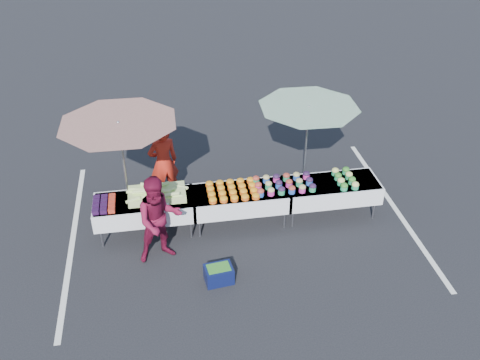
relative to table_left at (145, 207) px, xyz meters
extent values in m
plane|color=black|center=(1.80, 0.00, -0.58)|extent=(80.00, 80.00, 0.00)
cube|color=silver|center=(-1.40, 0.00, -0.58)|extent=(0.10, 5.00, 0.00)
cube|color=silver|center=(5.00, 0.00, -0.58)|extent=(0.10, 5.00, 0.00)
cube|color=white|center=(0.00, 0.00, 0.15)|extent=(1.80, 0.75, 0.04)
cube|color=white|center=(0.00, 0.00, -0.01)|extent=(1.86, 0.81, 0.36)
cylinder|color=slate|center=(-0.82, -0.29, -0.39)|extent=(0.04, 0.04, 0.39)
cylinder|color=slate|center=(-0.82, 0.29, -0.39)|extent=(0.04, 0.04, 0.39)
cylinder|color=slate|center=(0.82, -0.29, -0.39)|extent=(0.04, 0.04, 0.39)
cylinder|color=slate|center=(0.82, 0.29, -0.39)|extent=(0.04, 0.04, 0.39)
cube|color=white|center=(1.80, 0.00, 0.15)|extent=(1.80, 0.75, 0.04)
cube|color=white|center=(1.80, 0.00, -0.01)|extent=(1.86, 0.81, 0.36)
cylinder|color=slate|center=(0.98, -0.29, -0.39)|extent=(0.04, 0.04, 0.39)
cylinder|color=slate|center=(0.98, 0.29, -0.39)|extent=(0.04, 0.04, 0.39)
cylinder|color=slate|center=(2.62, -0.29, -0.39)|extent=(0.04, 0.04, 0.39)
cylinder|color=slate|center=(2.62, 0.29, -0.39)|extent=(0.04, 0.04, 0.39)
cube|color=white|center=(3.60, 0.00, 0.15)|extent=(1.80, 0.75, 0.04)
cube|color=white|center=(3.60, 0.00, -0.01)|extent=(1.86, 0.81, 0.36)
cylinder|color=slate|center=(2.78, -0.29, -0.39)|extent=(0.04, 0.04, 0.39)
cylinder|color=slate|center=(2.78, 0.29, -0.39)|extent=(0.04, 0.04, 0.39)
cylinder|color=slate|center=(4.42, -0.29, -0.39)|extent=(0.04, 0.04, 0.39)
cylinder|color=slate|center=(4.42, 0.29, -0.39)|extent=(0.04, 0.04, 0.39)
cube|color=#210B2E|center=(-0.85, -0.27, 0.21)|extent=(0.12, 0.12, 0.08)
cube|color=#210B2E|center=(-0.85, -0.13, 0.21)|extent=(0.12, 0.12, 0.08)
cube|color=#210B2E|center=(-0.85, 0.01, 0.21)|extent=(0.12, 0.12, 0.08)
cube|color=#210B2E|center=(-0.85, 0.15, 0.21)|extent=(0.12, 0.12, 0.08)
cube|color=#210B2E|center=(-0.71, -0.27, 0.21)|extent=(0.12, 0.12, 0.08)
cube|color=#210B2E|center=(-0.71, -0.13, 0.21)|extent=(0.12, 0.12, 0.08)
cube|color=#210B2E|center=(-0.71, 0.01, 0.21)|extent=(0.12, 0.12, 0.08)
cube|color=#210B2E|center=(-0.71, 0.15, 0.21)|extent=(0.12, 0.12, 0.08)
cube|color=#A71119|center=(-0.57, -0.27, 0.21)|extent=(0.12, 0.12, 0.08)
cube|color=#A71119|center=(-0.57, -0.13, 0.21)|extent=(0.12, 0.12, 0.08)
cube|color=#A71119|center=(-0.57, 0.01, 0.21)|extent=(0.12, 0.12, 0.08)
cube|color=#A71119|center=(-0.57, 0.15, 0.21)|extent=(0.12, 0.12, 0.08)
cube|color=#ADD86E|center=(0.25, 0.05, 0.24)|extent=(1.05, 0.55, 0.14)
cylinder|color=#ADD86E|center=(0.55, 0.20, 0.27)|extent=(0.27, 0.09, 0.10)
cylinder|color=#ADD86E|center=(-0.13, 0.10, 0.34)|extent=(0.27, 0.14, 0.07)
cylinder|color=#ADD86E|center=(0.36, -0.06, 0.38)|extent=(0.27, 0.14, 0.09)
cylinder|color=#ADD86E|center=(-0.17, 0.08, 0.28)|extent=(0.27, 0.15, 0.10)
cylinder|color=#ADD86E|center=(0.07, -0.01, 0.33)|extent=(0.27, 0.15, 0.08)
cylinder|color=#ADD86E|center=(0.21, 0.09, 0.36)|extent=(0.27, 0.10, 0.10)
cylinder|color=#ADD86E|center=(0.21, -0.03, 0.36)|extent=(0.27, 0.07, 0.08)
cylinder|color=#ADD86E|center=(0.12, -0.13, 0.31)|extent=(0.27, 0.14, 0.09)
cylinder|color=#ADD86E|center=(0.09, 0.25, 0.34)|extent=(0.27, 0.12, 0.08)
cylinder|color=#ADD86E|center=(0.71, 0.14, 0.29)|extent=(0.27, 0.16, 0.08)
cylinder|color=#ADD86E|center=(-0.06, 0.01, 0.34)|extent=(0.27, 0.11, 0.07)
cylinder|color=#ADD86E|center=(0.16, -0.18, 0.27)|extent=(0.27, 0.10, 0.07)
cylinder|color=#ADD86E|center=(0.36, 0.19, 0.35)|extent=(0.27, 0.12, 0.08)
cylinder|color=#ADD86E|center=(-0.18, -0.17, 0.31)|extent=(0.27, 0.15, 0.08)
cylinder|color=#ADD86E|center=(-0.09, 0.09, 0.36)|extent=(0.27, 0.10, 0.08)
cylinder|color=#ADD86E|center=(0.46, 0.00, 0.32)|extent=(0.27, 0.16, 0.10)
cylinder|color=#ADD86E|center=(-0.03, -0.02, 0.38)|extent=(0.27, 0.12, 0.09)
cylinder|color=#ADD86E|center=(0.52, -0.18, 0.37)|extent=(0.27, 0.09, 0.07)
cylinder|color=#ADD86E|center=(0.58, -0.15, 0.30)|extent=(0.27, 0.10, 0.09)
cylinder|color=#ADD86E|center=(0.50, -0.09, 0.28)|extent=(0.27, 0.12, 0.09)
cylinder|color=#ADD86E|center=(0.35, 0.28, 0.27)|extent=(0.27, 0.10, 0.08)
cube|color=white|center=(0.30, -0.30, 0.19)|extent=(0.30, 0.25, 0.05)
cylinder|color=#D05517|center=(1.25, -0.28, 0.19)|extent=(0.15, 0.15, 0.05)
ellipsoid|color=#C96B0B|center=(1.25, -0.28, 0.23)|extent=(0.15, 0.15, 0.08)
cylinder|color=#D05517|center=(1.25, -0.10, 0.19)|extent=(0.15, 0.15, 0.05)
ellipsoid|color=#C96B0B|center=(1.25, -0.10, 0.23)|extent=(0.15, 0.15, 0.08)
cylinder|color=#D05517|center=(1.25, 0.08, 0.19)|extent=(0.15, 0.15, 0.05)
ellipsoid|color=#C96B0B|center=(1.25, 0.08, 0.23)|extent=(0.15, 0.15, 0.08)
cylinder|color=#D05517|center=(1.25, 0.26, 0.19)|extent=(0.15, 0.15, 0.05)
ellipsoid|color=#C96B0B|center=(1.25, 0.26, 0.23)|extent=(0.15, 0.15, 0.08)
cylinder|color=#D05517|center=(1.45, -0.28, 0.19)|extent=(0.15, 0.15, 0.05)
ellipsoid|color=#C96B0B|center=(1.45, -0.28, 0.23)|extent=(0.15, 0.15, 0.08)
cylinder|color=#D05517|center=(1.45, -0.10, 0.19)|extent=(0.15, 0.15, 0.05)
ellipsoid|color=#C96B0B|center=(1.45, -0.10, 0.23)|extent=(0.15, 0.15, 0.08)
cylinder|color=#D05517|center=(1.45, 0.08, 0.19)|extent=(0.15, 0.15, 0.05)
ellipsoid|color=#C96B0B|center=(1.45, 0.08, 0.23)|extent=(0.15, 0.15, 0.08)
cylinder|color=#D05517|center=(1.45, 0.26, 0.19)|extent=(0.15, 0.15, 0.05)
ellipsoid|color=#C96B0B|center=(1.45, 0.26, 0.23)|extent=(0.15, 0.15, 0.08)
cylinder|color=#D05517|center=(1.65, -0.28, 0.19)|extent=(0.15, 0.15, 0.05)
ellipsoid|color=#C96B0B|center=(1.65, -0.28, 0.23)|extent=(0.15, 0.15, 0.08)
cylinder|color=#D05517|center=(1.65, -0.10, 0.19)|extent=(0.15, 0.15, 0.05)
ellipsoid|color=#C96B0B|center=(1.65, -0.10, 0.23)|extent=(0.15, 0.15, 0.08)
cylinder|color=#D05517|center=(1.65, 0.08, 0.19)|extent=(0.15, 0.15, 0.05)
ellipsoid|color=#C96B0B|center=(1.65, 0.08, 0.23)|extent=(0.15, 0.15, 0.08)
cylinder|color=#D05517|center=(1.65, 0.26, 0.19)|extent=(0.15, 0.15, 0.05)
ellipsoid|color=#C96B0B|center=(1.65, 0.26, 0.23)|extent=(0.15, 0.15, 0.08)
cylinder|color=#D05517|center=(1.85, -0.28, 0.19)|extent=(0.15, 0.15, 0.05)
ellipsoid|color=#C96B0B|center=(1.85, -0.28, 0.23)|extent=(0.15, 0.15, 0.08)
cylinder|color=#D05517|center=(1.85, -0.10, 0.19)|extent=(0.15, 0.15, 0.05)
ellipsoid|color=#C96B0B|center=(1.85, -0.10, 0.23)|extent=(0.15, 0.15, 0.08)
cylinder|color=#D05517|center=(1.85, 0.08, 0.19)|extent=(0.15, 0.15, 0.05)
ellipsoid|color=#C96B0B|center=(1.85, 0.08, 0.23)|extent=(0.15, 0.15, 0.08)
cylinder|color=#D05517|center=(1.85, 0.26, 0.19)|extent=(0.15, 0.15, 0.05)
ellipsoid|color=#C96B0B|center=(1.85, 0.26, 0.23)|extent=(0.15, 0.15, 0.08)
cylinder|color=#D05517|center=(2.05, -0.28, 0.19)|extent=(0.15, 0.15, 0.05)
ellipsoid|color=#C96B0B|center=(2.05, -0.28, 0.23)|extent=(0.15, 0.15, 0.08)
cylinder|color=#D05517|center=(2.05, -0.10, 0.19)|extent=(0.15, 0.15, 0.05)
ellipsoid|color=#C96B0B|center=(2.05, -0.10, 0.23)|extent=(0.15, 0.15, 0.08)
cylinder|color=#D05517|center=(2.05, 0.08, 0.19)|extent=(0.15, 0.15, 0.05)
ellipsoid|color=#C96B0B|center=(2.05, 0.08, 0.23)|extent=(0.15, 0.15, 0.08)
cylinder|color=#D05517|center=(2.05, 0.26, 0.19)|extent=(0.15, 0.15, 0.05)
ellipsoid|color=#C96B0B|center=(2.05, 0.26, 0.23)|extent=(0.15, 0.15, 0.08)
cylinder|color=#2650B4|center=(2.15, -0.22, 0.22)|extent=(0.13, 0.13, 0.10)
ellipsoid|color=maroon|center=(2.15, -0.22, 0.28)|extent=(0.14, 0.14, 0.10)
cylinder|color=#CC2B93|center=(2.15, 0.00, 0.22)|extent=(0.13, 0.13, 0.10)
ellipsoid|color=maroon|center=(2.15, 0.00, 0.28)|extent=(0.14, 0.14, 0.10)
cylinder|color=#24925C|center=(2.15, 0.22, 0.22)|extent=(0.13, 0.13, 0.10)
ellipsoid|color=maroon|center=(2.15, 0.22, 0.28)|extent=(0.14, 0.14, 0.10)
cylinder|color=#CC2B93|center=(2.35, -0.22, 0.22)|extent=(0.13, 0.13, 0.10)
ellipsoid|color=tan|center=(2.35, -0.22, 0.28)|extent=(0.14, 0.14, 0.10)
cylinder|color=#24925C|center=(2.35, 0.00, 0.22)|extent=(0.13, 0.13, 0.10)
ellipsoid|color=tan|center=(2.35, 0.00, 0.28)|extent=(0.14, 0.14, 0.10)
cylinder|color=#2650B4|center=(2.35, 0.22, 0.22)|extent=(0.13, 0.13, 0.10)
ellipsoid|color=tan|center=(2.35, 0.22, 0.28)|extent=(0.14, 0.14, 0.10)
cylinder|color=#24925C|center=(2.55, -0.22, 0.22)|extent=(0.13, 0.13, 0.10)
ellipsoid|color=#271330|center=(2.55, -0.22, 0.28)|extent=(0.14, 0.14, 0.10)
cylinder|color=#2650B4|center=(2.55, 0.00, 0.22)|extent=(0.13, 0.13, 0.10)
ellipsoid|color=#271330|center=(2.55, 0.00, 0.28)|extent=(0.14, 0.14, 0.10)
cylinder|color=#CC2B93|center=(2.55, 0.22, 0.22)|extent=(0.13, 0.13, 0.10)
ellipsoid|color=#271330|center=(2.55, 0.22, 0.28)|extent=(0.14, 0.14, 0.10)
cylinder|color=#2650B4|center=(2.75, -0.22, 0.22)|extent=(0.13, 0.13, 0.10)
ellipsoid|color=maroon|center=(2.75, -0.22, 0.28)|extent=(0.14, 0.14, 0.10)
cylinder|color=#CC2B93|center=(2.75, 0.00, 0.22)|extent=(0.13, 0.13, 0.10)
ellipsoid|color=maroon|center=(2.75, 0.00, 0.28)|extent=(0.14, 0.14, 0.10)
cylinder|color=#24925C|center=(2.75, 0.22, 0.22)|extent=(0.13, 0.13, 0.10)
ellipsoid|color=maroon|center=(2.75, 0.22, 0.28)|extent=(0.14, 0.14, 0.10)
cylinder|color=#CC2B93|center=(2.95, -0.22, 0.22)|extent=(0.13, 0.13, 0.10)
ellipsoid|color=tan|center=(2.95, -0.22, 0.28)|extent=(0.14, 0.14, 0.10)
cylinder|color=#24925C|center=(2.95, 0.00, 0.22)|extent=(0.13, 0.13, 0.10)
ellipsoid|color=tan|center=(2.95, 0.00, 0.28)|extent=(0.14, 0.14, 0.10)
cylinder|color=#2650B4|center=(2.95, 0.22, 0.22)|extent=(0.13, 0.13, 0.10)
ellipsoid|color=tan|center=(2.95, 0.22, 0.28)|extent=(0.14, 0.14, 0.10)
cylinder|color=#24925C|center=(3.15, -0.22, 0.22)|extent=(0.13, 0.13, 0.10)
ellipsoid|color=#271330|center=(3.15, -0.22, 0.28)|extent=(0.14, 0.14, 0.10)
cylinder|color=#2650B4|center=(3.15, 0.00, 0.22)|extent=(0.13, 0.13, 0.10)
ellipsoid|color=#271330|center=(3.15, 0.00, 0.28)|extent=(0.14, 0.14, 0.10)
cylinder|color=#CC2B93|center=(3.15, 0.22, 0.22)|extent=(0.13, 0.13, 0.10)
ellipsoid|color=#271330|center=(3.15, 0.22, 0.28)|extent=(0.14, 0.14, 0.10)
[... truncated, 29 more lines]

